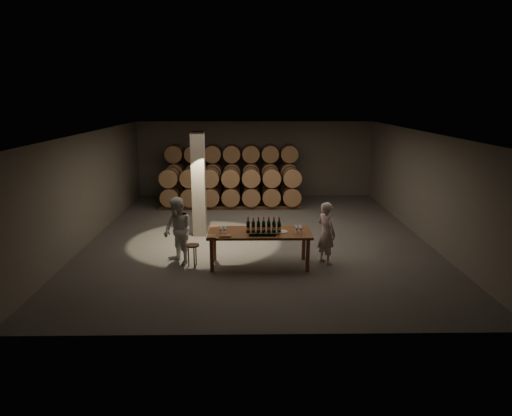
{
  "coord_description": "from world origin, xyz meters",
  "views": [
    {
      "loc": [
        -0.26,
        -13.52,
        4.21
      ],
      "look_at": [
        -0.06,
        -0.8,
        1.1
      ],
      "focal_mm": 32.0,
      "sensor_mm": 36.0,
      "label": 1
    }
  ],
  "objects_px": {
    "tasting_table": "(259,236)",
    "person_man": "(326,233)",
    "plate": "(282,232)",
    "person_woman": "(178,231)",
    "notebook_near": "(225,236)",
    "stool": "(193,248)",
    "bottle_cluster": "(264,227)"
  },
  "relations": [
    {
      "from": "tasting_table",
      "to": "plate",
      "type": "distance_m",
      "value": 0.57
    },
    {
      "from": "stool",
      "to": "bottle_cluster",
      "type": "bearing_deg",
      "value": -0.02
    },
    {
      "from": "stool",
      "to": "person_woman",
      "type": "bearing_deg",
      "value": 153.02
    },
    {
      "from": "tasting_table",
      "to": "person_woman",
      "type": "relative_size",
      "value": 1.49
    },
    {
      "from": "tasting_table",
      "to": "stool",
      "type": "distance_m",
      "value": 1.73
    },
    {
      "from": "plate",
      "to": "notebook_near",
      "type": "relative_size",
      "value": 1.09
    },
    {
      "from": "bottle_cluster",
      "to": "person_woman",
      "type": "height_order",
      "value": "person_woman"
    },
    {
      "from": "plate",
      "to": "notebook_near",
      "type": "bearing_deg",
      "value": -166.01
    },
    {
      "from": "person_woman",
      "to": "bottle_cluster",
      "type": "bearing_deg",
      "value": 43.41
    },
    {
      "from": "tasting_table",
      "to": "person_man",
      "type": "distance_m",
      "value": 1.72
    },
    {
      "from": "bottle_cluster",
      "to": "notebook_near",
      "type": "height_order",
      "value": "bottle_cluster"
    },
    {
      "from": "notebook_near",
      "to": "tasting_table",
      "type": "bearing_deg",
      "value": 22.07
    },
    {
      "from": "bottle_cluster",
      "to": "stool",
      "type": "bearing_deg",
      "value": 179.98
    },
    {
      "from": "bottle_cluster",
      "to": "plate",
      "type": "height_order",
      "value": "bottle_cluster"
    },
    {
      "from": "notebook_near",
      "to": "stool",
      "type": "height_order",
      "value": "notebook_near"
    },
    {
      "from": "tasting_table",
      "to": "plate",
      "type": "height_order",
      "value": "plate"
    },
    {
      "from": "plate",
      "to": "person_man",
      "type": "xyz_separation_m",
      "value": [
        1.15,
        0.16,
        -0.09
      ]
    },
    {
      "from": "notebook_near",
      "to": "person_man",
      "type": "bearing_deg",
      "value": 9.65
    },
    {
      "from": "bottle_cluster",
      "to": "person_woman",
      "type": "bearing_deg",
      "value": 174.84
    },
    {
      "from": "person_man",
      "to": "person_woman",
      "type": "height_order",
      "value": "person_woman"
    },
    {
      "from": "notebook_near",
      "to": "bottle_cluster",
      "type": "bearing_deg",
      "value": 19.57
    },
    {
      "from": "bottle_cluster",
      "to": "stool",
      "type": "distance_m",
      "value": 1.89
    },
    {
      "from": "tasting_table",
      "to": "person_man",
      "type": "bearing_deg",
      "value": 4.76
    },
    {
      "from": "plate",
      "to": "bottle_cluster",
      "type": "bearing_deg",
      "value": 177.72
    },
    {
      "from": "tasting_table",
      "to": "stool",
      "type": "xyz_separation_m",
      "value": [
        -1.7,
        -0.0,
        -0.33
      ]
    },
    {
      "from": "plate",
      "to": "person_man",
      "type": "relative_size",
      "value": 0.18
    },
    {
      "from": "bottle_cluster",
      "to": "notebook_near",
      "type": "xyz_separation_m",
      "value": [
        -0.95,
        -0.37,
        -0.11
      ]
    },
    {
      "from": "plate",
      "to": "person_woman",
      "type": "height_order",
      "value": "person_woman"
    },
    {
      "from": "stool",
      "to": "person_woman",
      "type": "relative_size",
      "value": 0.33
    },
    {
      "from": "tasting_table",
      "to": "notebook_near",
      "type": "distance_m",
      "value": 0.93
    },
    {
      "from": "tasting_table",
      "to": "stool",
      "type": "bearing_deg",
      "value": -179.93
    },
    {
      "from": "tasting_table",
      "to": "notebook_near",
      "type": "xyz_separation_m",
      "value": [
        -0.84,
        -0.37,
        0.12
      ]
    }
  ]
}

